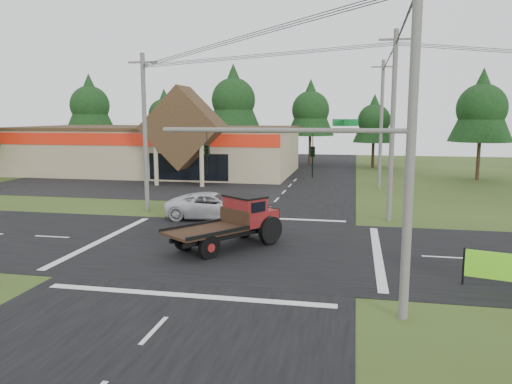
# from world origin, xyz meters

# --- Properties ---
(ground) EXTENTS (120.00, 120.00, 0.00)m
(ground) POSITION_xyz_m (0.00, 0.00, 0.00)
(ground) COLOR #2E3E16
(ground) RESTS_ON ground
(road_ns) EXTENTS (12.00, 120.00, 0.02)m
(road_ns) POSITION_xyz_m (0.00, 0.00, 0.01)
(road_ns) COLOR black
(road_ns) RESTS_ON ground
(road_ew) EXTENTS (120.00, 12.00, 0.02)m
(road_ew) POSITION_xyz_m (0.00, 0.00, 0.01)
(road_ew) COLOR black
(road_ew) RESTS_ON ground
(parking_apron) EXTENTS (28.00, 14.00, 0.02)m
(parking_apron) POSITION_xyz_m (-14.00, 19.00, 0.01)
(parking_apron) COLOR black
(parking_apron) RESTS_ON ground
(cvs_building) EXTENTS (30.40, 18.20, 9.19)m
(cvs_building) POSITION_xyz_m (-15.70, 29.57, 2.78)
(cvs_building) COLOR tan
(cvs_building) RESTS_ON ground
(traffic_signal_mast) EXTENTS (8.12, 0.24, 7.00)m
(traffic_signal_mast) POSITION_xyz_m (5.82, -7.50, 4.43)
(traffic_signal_mast) COLOR #595651
(traffic_signal_mast) RESTS_ON ground
(utility_pole_nr) EXTENTS (2.00, 0.30, 11.00)m
(utility_pole_nr) POSITION_xyz_m (7.50, -7.50, 5.64)
(utility_pole_nr) COLOR #595651
(utility_pole_nr) RESTS_ON ground
(utility_pole_nw) EXTENTS (2.00, 0.30, 10.50)m
(utility_pole_nw) POSITION_xyz_m (-8.00, 8.00, 5.39)
(utility_pole_nw) COLOR #595651
(utility_pole_nw) RESTS_ON ground
(utility_pole_ne) EXTENTS (2.00, 0.30, 11.50)m
(utility_pole_ne) POSITION_xyz_m (8.00, 8.00, 5.89)
(utility_pole_ne) COLOR #595651
(utility_pole_ne) RESTS_ON ground
(utility_pole_n) EXTENTS (2.00, 0.30, 11.20)m
(utility_pole_n) POSITION_xyz_m (8.00, 22.00, 5.74)
(utility_pole_n) COLOR #595651
(utility_pole_n) RESTS_ON ground
(tree_row_a) EXTENTS (6.72, 6.72, 12.12)m
(tree_row_a) POSITION_xyz_m (-30.00, 40.00, 8.05)
(tree_row_a) COLOR #332316
(tree_row_a) RESTS_ON ground
(tree_row_b) EXTENTS (5.60, 5.60, 10.10)m
(tree_row_b) POSITION_xyz_m (-20.00, 42.00, 6.70)
(tree_row_b) COLOR #332316
(tree_row_b) RESTS_ON ground
(tree_row_c) EXTENTS (7.28, 7.28, 13.13)m
(tree_row_c) POSITION_xyz_m (-10.00, 41.00, 8.72)
(tree_row_c) COLOR #332316
(tree_row_c) RESTS_ON ground
(tree_row_d) EXTENTS (6.16, 6.16, 11.11)m
(tree_row_d) POSITION_xyz_m (0.00, 42.00, 7.38)
(tree_row_d) COLOR #332316
(tree_row_d) RESTS_ON ground
(tree_row_e) EXTENTS (5.04, 5.04, 9.09)m
(tree_row_e) POSITION_xyz_m (8.00, 40.00, 6.03)
(tree_row_e) COLOR #332316
(tree_row_e) RESTS_ON ground
(tree_side_ne) EXTENTS (6.16, 6.16, 11.11)m
(tree_side_ne) POSITION_xyz_m (18.00, 30.00, 7.38)
(tree_side_ne) COLOR #332316
(tree_side_ne) RESTS_ON ground
(antique_flatbed_truck) EXTENTS (5.50, 6.24, 2.54)m
(antique_flatbed_truck) POSITION_xyz_m (-0.26, -0.32, 1.27)
(antique_flatbed_truck) COLOR maroon
(antique_flatbed_truck) RESTS_ON ground
(white_pickup) EXTENTS (6.08, 3.12, 1.64)m
(white_pickup) POSITION_xyz_m (-2.84, 6.38, 0.82)
(white_pickup) COLOR silver
(white_pickup) RESTS_ON ground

